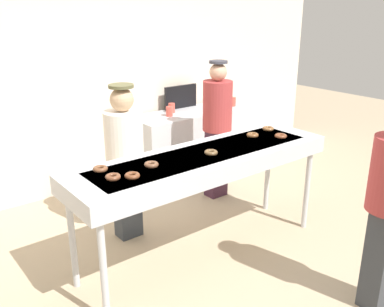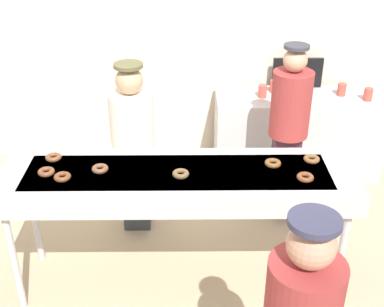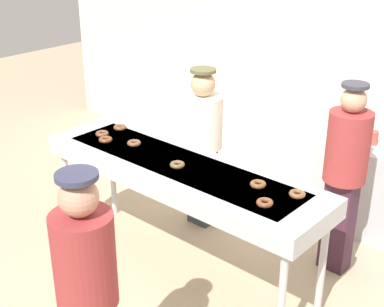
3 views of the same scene
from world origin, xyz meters
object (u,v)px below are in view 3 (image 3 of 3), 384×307
chocolate_donut_0 (106,140)px  worker_assistant (203,137)px  chocolate_donut_2 (102,134)px  chocolate_donut_6 (258,184)px  chocolate_donut_1 (297,194)px  worker_baker (345,168)px  chocolate_donut_5 (177,165)px  fryer_conveyor (180,173)px  customer_waiting (87,286)px  chocolate_donut_7 (265,203)px  chocolate_donut_4 (134,143)px  paper_cup_0 (373,138)px  chocolate_donut_3 (120,127)px

chocolate_donut_0 → worker_assistant: bearing=64.1°
chocolate_donut_0 → chocolate_donut_2: bearing=151.9°
chocolate_donut_0 → chocolate_donut_6: size_ratio=1.00×
chocolate_donut_1 → chocolate_donut_2: bearing=-175.0°
chocolate_donut_6 → worker_baker: 0.90m
chocolate_donut_5 → worker_baker: 1.38m
chocolate_donut_5 → fryer_conveyor: bearing=114.0°
chocolate_donut_2 → worker_baker: (1.91, 0.96, -0.09)m
chocolate_donut_5 → worker_assistant: (-0.42, 0.81, -0.12)m
chocolate_donut_0 → worker_assistant: 0.94m
chocolate_donut_0 → chocolate_donut_1: bearing=7.5°
chocolate_donut_5 → customer_waiting: bearing=-67.3°
chocolate_donut_7 → customer_waiting: customer_waiting is taller
chocolate_donut_4 → chocolate_donut_5: size_ratio=1.00×
chocolate_donut_6 → worker_assistant: worker_assistant is taller
customer_waiting → paper_cup_0: customer_waiting is taller
chocolate_donut_7 → chocolate_donut_2: bearing=177.2°
fryer_conveyor → paper_cup_0: fryer_conveyor is taller
fryer_conveyor → chocolate_donut_7: bearing=-7.2°
chocolate_donut_0 → chocolate_donut_6: 1.51m
chocolate_donut_3 → chocolate_donut_6: same height
fryer_conveyor → worker_baker: 1.35m
chocolate_donut_7 → chocolate_donut_6: bearing=134.7°
fryer_conveyor → chocolate_donut_0: bearing=-173.4°
chocolate_donut_3 → paper_cup_0: 2.37m
chocolate_donut_1 → fryer_conveyor: bearing=-171.7°
worker_assistant → chocolate_donut_4: bearing=62.6°
chocolate_donut_5 → chocolate_donut_7: 0.87m
chocolate_donut_2 → worker_assistant: 0.95m
fryer_conveyor → worker_assistant: bearing=117.9°
worker_assistant → customer_waiting: bearing=99.5°
fryer_conveyor → customer_waiting: 1.55m
chocolate_donut_5 → worker_assistant: bearing=117.6°
chocolate_donut_2 → customer_waiting: size_ratio=0.07×
chocolate_donut_7 → paper_cup_0: size_ratio=0.93×
chocolate_donut_7 → customer_waiting: 1.35m
chocolate_donut_1 → chocolate_donut_5: 0.99m
chocolate_donut_1 → paper_cup_0: chocolate_donut_1 is taller
worker_assistant → chocolate_donut_1: bearing=141.6°
chocolate_donut_0 → worker_assistant: size_ratio=0.08×
chocolate_donut_4 → chocolate_donut_5: bearing=-7.5°
chocolate_donut_0 → chocolate_donut_7: size_ratio=1.00×
fryer_conveyor → chocolate_donut_7: (0.90, -0.11, 0.10)m
chocolate_donut_1 → paper_cup_0: 1.61m
chocolate_donut_2 → chocolate_donut_1: bearing=5.0°
chocolate_donut_6 → paper_cup_0: chocolate_donut_6 is taller
worker_baker → chocolate_donut_4: bearing=32.4°
chocolate_donut_4 → chocolate_donut_6: same height
worker_assistant → chocolate_donut_5: bearing=102.5°
fryer_conveyor → paper_cup_0: 1.94m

